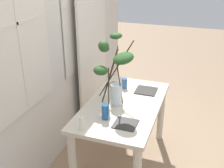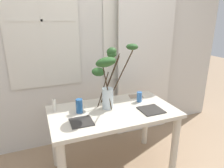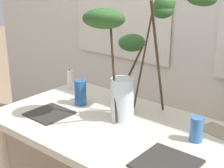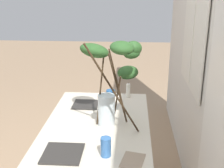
{
  "view_description": "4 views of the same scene",
  "coord_description": "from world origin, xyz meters",
  "px_view_note": "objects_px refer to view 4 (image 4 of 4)",
  "views": [
    {
      "loc": [
        -2.44,
        -0.72,
        2.11
      ],
      "look_at": [
        -0.03,
        0.11,
        0.95
      ],
      "focal_mm": 45.22,
      "sensor_mm": 36.0,
      "label": 1
    },
    {
      "loc": [
        -0.71,
        -1.76,
        1.65
      ],
      "look_at": [
        0.03,
        0.11,
        0.99
      ],
      "focal_mm": 32.1,
      "sensor_mm": 36.0,
      "label": 2
    },
    {
      "loc": [
        0.95,
        -1.19,
        1.48
      ],
      "look_at": [
        -0.06,
        0.02,
        0.94
      ],
      "focal_mm": 54.6,
      "sensor_mm": 36.0,
      "label": 3
    },
    {
      "loc": [
        1.82,
        0.24,
        1.68
      ],
      "look_at": [
        -0.11,
        0.1,
        1.01
      ],
      "focal_mm": 46.96,
      "sensor_mm": 36.0,
      "label": 4
    }
  ],
  "objects_px": {
    "vase_with_branches": "(111,75)",
    "plate_square_right": "(63,153)",
    "dining_table": "(97,143)",
    "drinking_glass_blue_left": "(110,99)",
    "pillar_candle": "(128,91)",
    "drinking_glass_blue_right": "(106,147)",
    "plate_square_left": "(86,104)"
  },
  "relations": [
    {
      "from": "vase_with_branches",
      "to": "plate_square_right",
      "type": "relative_size",
      "value": 2.91
    },
    {
      "from": "dining_table",
      "to": "plate_square_right",
      "type": "xyz_separation_m",
      "value": [
        0.37,
        -0.15,
        0.14
      ]
    },
    {
      "from": "dining_table",
      "to": "plate_square_right",
      "type": "height_order",
      "value": "plate_square_right"
    },
    {
      "from": "drinking_glass_blue_left",
      "to": "pillar_candle",
      "type": "distance_m",
      "value": 0.27
    },
    {
      "from": "plate_square_right",
      "to": "dining_table",
      "type": "bearing_deg",
      "value": 157.43
    },
    {
      "from": "plate_square_right",
      "to": "vase_with_branches",
      "type": "bearing_deg",
      "value": 145.56
    },
    {
      "from": "dining_table",
      "to": "drinking_glass_blue_left",
      "type": "distance_m",
      "value": 0.4
    },
    {
      "from": "drinking_glass_blue_right",
      "to": "plate_square_right",
      "type": "relative_size",
      "value": 0.51
    },
    {
      "from": "drinking_glass_blue_left",
      "to": "drinking_glass_blue_right",
      "type": "relative_size",
      "value": 1.25
    },
    {
      "from": "vase_with_branches",
      "to": "plate_square_right",
      "type": "height_order",
      "value": "vase_with_branches"
    },
    {
      "from": "vase_with_branches",
      "to": "pillar_candle",
      "type": "distance_m",
      "value": 0.65
    },
    {
      "from": "vase_with_branches",
      "to": "plate_square_left",
      "type": "relative_size",
      "value": 3.22
    },
    {
      "from": "dining_table",
      "to": "pillar_candle",
      "type": "distance_m",
      "value": 0.63
    },
    {
      "from": "dining_table",
      "to": "plate_square_left",
      "type": "distance_m",
      "value": 0.41
    },
    {
      "from": "drinking_glass_blue_right",
      "to": "dining_table",
      "type": "bearing_deg",
      "value": -164.75
    },
    {
      "from": "plate_square_left",
      "to": "plate_square_right",
      "type": "bearing_deg",
      "value": -1.53
    },
    {
      "from": "drinking_glass_blue_left",
      "to": "drinking_glass_blue_right",
      "type": "height_order",
      "value": "drinking_glass_blue_left"
    },
    {
      "from": "drinking_glass_blue_right",
      "to": "plate_square_right",
      "type": "height_order",
      "value": "drinking_glass_blue_right"
    },
    {
      "from": "dining_table",
      "to": "drinking_glass_blue_right",
      "type": "relative_size",
      "value": 11.29
    },
    {
      "from": "vase_with_branches",
      "to": "plate_square_left",
      "type": "height_order",
      "value": "vase_with_branches"
    },
    {
      "from": "dining_table",
      "to": "drinking_glass_blue_right",
      "type": "distance_m",
      "value": 0.42
    },
    {
      "from": "drinking_glass_blue_right",
      "to": "plate_square_left",
      "type": "distance_m",
      "value": 0.77
    },
    {
      "from": "drinking_glass_blue_left",
      "to": "plate_square_right",
      "type": "height_order",
      "value": "drinking_glass_blue_left"
    },
    {
      "from": "vase_with_branches",
      "to": "drinking_glass_blue_right",
      "type": "xyz_separation_m",
      "value": [
        0.37,
        -0.0,
        -0.32
      ]
    },
    {
      "from": "dining_table",
      "to": "plate_square_left",
      "type": "xyz_separation_m",
      "value": [
        -0.37,
        -0.13,
        0.14
      ]
    },
    {
      "from": "pillar_candle",
      "to": "drinking_glass_blue_right",
      "type": "bearing_deg",
      "value": -6.74
    },
    {
      "from": "vase_with_branches",
      "to": "drinking_glass_blue_right",
      "type": "bearing_deg",
      "value": -0.31
    },
    {
      "from": "dining_table",
      "to": "plate_square_right",
      "type": "relative_size",
      "value": 5.72
    },
    {
      "from": "drinking_glass_blue_left",
      "to": "plate_square_right",
      "type": "bearing_deg",
      "value": -17.74
    },
    {
      "from": "drinking_glass_blue_left",
      "to": "drinking_glass_blue_right",
      "type": "bearing_deg",
      "value": 2.2
    },
    {
      "from": "drinking_glass_blue_right",
      "to": "pillar_candle",
      "type": "bearing_deg",
      "value": 173.26
    },
    {
      "from": "dining_table",
      "to": "drinking_glass_blue_left",
      "type": "bearing_deg",
      "value": 167.83
    }
  ]
}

